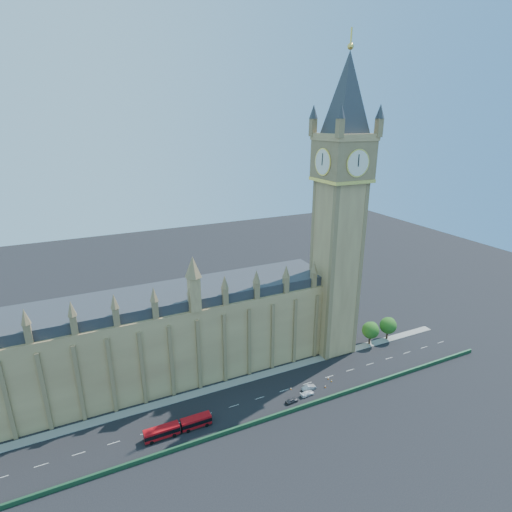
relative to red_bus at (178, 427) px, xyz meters
name	(u,v)px	position (x,y,z in m)	size (l,w,h in m)	color
ground	(247,402)	(20.54, 3.25, -1.55)	(400.00, 400.00, 0.00)	black
palace_westminster	(139,341)	(-4.46, 25.25, 12.32)	(120.00, 20.00, 28.00)	#9B754B
elizabeth_tower	(341,192)	(58.54, 17.25, 53.01)	(20.59, 20.59, 105.00)	#9B754B
bridge_parapet	(261,421)	(20.54, -5.75, -0.95)	(160.00, 0.60, 1.20)	#1E4C2D
kerb_north	(234,383)	(20.54, 12.75, -1.47)	(160.00, 3.00, 0.16)	gray
tree_east_near	(371,330)	(72.77, 13.34, 4.10)	(6.00, 6.00, 8.50)	#382619
tree_east_far	(388,325)	(80.77, 13.34, 4.10)	(6.00, 6.00, 8.50)	#382619
red_bus	(178,427)	(0.00, 0.00, 0.00)	(17.28, 2.80, 2.93)	#B00B11
car_grey	(292,400)	(31.91, -2.25, -0.90)	(1.52, 3.77, 1.28)	#3A3B41
car_silver	(309,388)	(39.34, 0.49, -0.81)	(1.56, 4.47, 1.47)	#94979B
car_white	(307,393)	(37.56, -1.46, -0.92)	(1.77, 4.35, 1.26)	white
cone_a	(325,387)	(44.33, -0.72, -1.20)	(0.51, 0.51, 0.69)	black
cone_b	(291,388)	(34.54, 2.84, -1.23)	(0.53, 0.53, 0.65)	black
cone_c	(331,381)	(47.62, 0.83, -1.24)	(0.52, 0.52, 0.63)	black
cone_d	(328,378)	(47.44, 2.29, -1.17)	(0.51, 0.51, 0.75)	black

